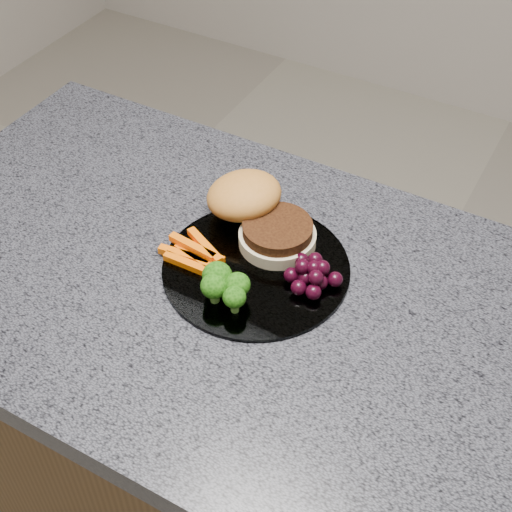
{
  "coord_description": "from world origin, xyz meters",
  "views": [
    {
      "loc": [
        0.28,
        -0.56,
        1.61
      ],
      "look_at": [
        -0.06,
        0.04,
        0.93
      ],
      "focal_mm": 50.0,
      "sensor_mm": 36.0,
      "label": 1
    }
  ],
  "objects_px": {
    "burger": "(256,211)",
    "grape_bunch": "(311,274)",
    "plate": "(256,268)",
    "island_cabinet": "(273,477)"
  },
  "relations": [
    {
      "from": "island_cabinet",
      "to": "plate",
      "type": "height_order",
      "value": "plate"
    },
    {
      "from": "island_cabinet",
      "to": "grape_bunch",
      "type": "height_order",
      "value": "grape_bunch"
    },
    {
      "from": "burger",
      "to": "grape_bunch",
      "type": "height_order",
      "value": "burger"
    },
    {
      "from": "island_cabinet",
      "to": "plate",
      "type": "distance_m",
      "value": 0.48
    },
    {
      "from": "plate",
      "to": "island_cabinet",
      "type": "bearing_deg",
      "value": -35.35
    },
    {
      "from": "burger",
      "to": "grape_bunch",
      "type": "bearing_deg",
      "value": -12.23
    },
    {
      "from": "plate",
      "to": "grape_bunch",
      "type": "distance_m",
      "value": 0.08
    },
    {
      "from": "island_cabinet",
      "to": "burger",
      "type": "height_order",
      "value": "burger"
    },
    {
      "from": "burger",
      "to": "grape_bunch",
      "type": "relative_size",
      "value": 2.69
    },
    {
      "from": "island_cabinet",
      "to": "grape_bunch",
      "type": "xyz_separation_m",
      "value": [
        0.02,
        0.05,
        0.49
      ]
    }
  ]
}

